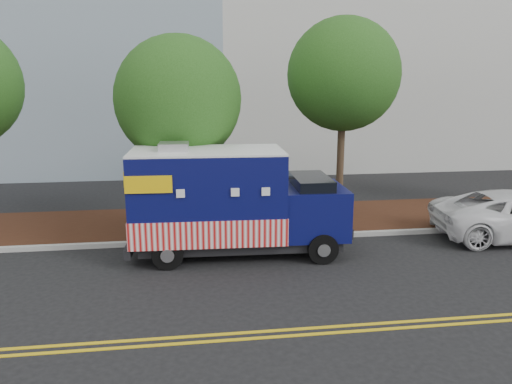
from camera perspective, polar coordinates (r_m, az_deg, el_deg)
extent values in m
plane|color=black|center=(14.53, -7.81, -7.63)|extent=(120.00, 120.00, 0.00)
cube|color=#9E9E99|center=(15.83, -7.85, -5.62)|extent=(120.00, 0.18, 0.15)
cube|color=#32180E|center=(17.84, -7.88, -3.51)|extent=(120.00, 4.00, 0.15)
cube|color=gold|center=(10.47, -7.67, -16.06)|extent=(120.00, 0.10, 0.01)
cube|color=gold|center=(10.25, -7.66, -16.73)|extent=(120.00, 0.10, 0.01)
cylinder|color=#38281C|center=(16.64, -8.57, 1.07)|extent=(0.26, 0.26, 3.41)
sphere|color=#1E4914|center=(16.32, -8.89, 10.45)|extent=(4.05, 4.05, 4.05)
cylinder|color=#38281C|center=(18.32, 9.61, 3.39)|extent=(0.26, 0.26, 4.22)
sphere|color=#1E4914|center=(18.09, 9.98, 13.10)|extent=(3.94, 3.94, 3.94)
cube|color=#473828|center=(15.92, -13.29, -1.52)|extent=(0.06, 0.06, 2.40)
cube|color=black|center=(14.74, -1.84, -5.46)|extent=(5.76, 2.13, 0.28)
cube|color=#0A0D48|center=(14.33, -5.53, -0.22)|extent=(4.35, 2.49, 2.44)
cube|color=#B80B0C|center=(14.55, -5.46, -3.54)|extent=(4.39, 2.55, 0.76)
cube|color=white|center=(14.11, -5.64, 4.70)|extent=(4.35, 2.49, 0.06)
cube|color=#B7B7BA|center=(14.11, -9.38, 5.13)|extent=(0.84, 0.84, 0.22)
cube|color=#0A0D48|center=(14.80, 6.42, -2.06)|extent=(1.91, 2.25, 1.42)
cube|color=black|center=(14.63, 6.29, 0.52)|extent=(1.09, 2.02, 0.66)
cube|color=black|center=(15.15, 9.84, -3.69)|extent=(0.15, 2.03, 0.30)
cube|color=black|center=(14.85, -13.91, -5.57)|extent=(0.26, 2.29, 0.28)
cube|color=#B7B7BA|center=(14.47, -14.09, -0.21)|extent=(0.11, 1.83, 1.93)
cube|color=#B7B7BA|center=(15.51, -4.45, 0.99)|extent=(1.83, 0.11, 1.12)
cube|color=yellow|center=(13.11, -12.21, 0.83)|extent=(1.22, 0.06, 0.46)
cube|color=yellow|center=(15.48, -11.27, 2.67)|extent=(1.22, 0.06, 0.46)
cylinder|color=black|center=(14.10, 7.63, -6.43)|extent=(0.86, 0.31, 0.85)
cylinder|color=black|center=(16.02, 5.92, -4.02)|extent=(0.86, 0.31, 0.85)
cylinder|color=black|center=(13.77, -10.06, -6.99)|extent=(0.86, 0.31, 0.85)
cylinder|color=black|center=(15.73, -9.54, -4.45)|extent=(0.86, 0.31, 0.85)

